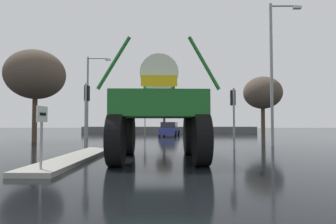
% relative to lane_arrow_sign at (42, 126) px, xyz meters
% --- Properties ---
extents(ground_plane, '(120.00, 120.00, 0.00)m').
position_rel_lane_arrow_sign_xyz_m(ground_plane, '(3.32, 13.62, -1.35)').
color(ground_plane, black).
extents(median_island, '(1.23, 7.47, 0.15)m').
position_rel_lane_arrow_sign_xyz_m(median_island, '(-0.09, 3.16, -1.27)').
color(median_island, '#9E9B93').
rests_on(median_island, ground).
extents(lane_arrow_sign, '(0.07, 0.60, 1.74)m').
position_rel_lane_arrow_sign_xyz_m(lane_arrow_sign, '(0.00, 0.00, 0.00)').
color(lane_arrow_sign, '#99999E').
rests_on(lane_arrow_sign, median_island).
extents(oversize_sprayer, '(4.11, 5.37, 4.31)m').
position_rel_lane_arrow_sign_xyz_m(oversize_sprayer, '(3.12, 3.26, 0.57)').
color(oversize_sprayer, black).
rests_on(oversize_sprayer, ground).
extents(sedan_ahead, '(2.35, 4.31, 1.52)m').
position_rel_lane_arrow_sign_xyz_m(sedan_ahead, '(3.42, 22.54, -0.63)').
color(sedan_ahead, navy).
rests_on(sedan_ahead, ground).
extents(traffic_signal_near_left, '(0.24, 0.54, 3.61)m').
position_rel_lane_arrow_sign_xyz_m(traffic_signal_near_left, '(-1.12, 7.64, 1.28)').
color(traffic_signal_near_left, gray).
rests_on(traffic_signal_near_left, ground).
extents(traffic_signal_near_right, '(0.24, 0.54, 3.34)m').
position_rel_lane_arrow_sign_xyz_m(traffic_signal_near_right, '(7.04, 7.64, 1.09)').
color(traffic_signal_near_right, gray).
rests_on(traffic_signal_near_right, ground).
extents(traffic_signal_far_left, '(0.24, 0.55, 3.28)m').
position_rel_lane_arrow_sign_xyz_m(traffic_signal_far_left, '(0.66, 23.53, 1.04)').
color(traffic_signal_far_left, gray).
rests_on(traffic_signal_far_left, ground).
extents(streetlight_near_right, '(1.98, 0.24, 8.86)m').
position_rel_lane_arrow_sign_xyz_m(streetlight_near_right, '(9.94, 9.34, 3.55)').
color(streetlight_near_right, gray).
rests_on(streetlight_near_right, ground).
extents(streetlight_far_left, '(2.24, 0.24, 7.68)m').
position_rel_lane_arrow_sign_xyz_m(streetlight_far_left, '(-4.08, 18.14, 2.98)').
color(streetlight_far_left, gray).
rests_on(streetlight_far_left, ground).
extents(bare_tree_left, '(4.40, 4.40, 6.98)m').
position_rel_lane_arrow_sign_xyz_m(bare_tree_left, '(-6.73, 13.10, 3.74)').
color(bare_tree_left, '#473828').
rests_on(bare_tree_left, ground).
extents(bare_tree_right, '(4.13, 4.13, 6.47)m').
position_rel_lane_arrow_sign_xyz_m(bare_tree_right, '(13.59, 22.36, 3.34)').
color(bare_tree_right, '#473828').
rests_on(bare_tree_right, ground).
extents(bare_tree_far_center, '(2.67, 2.67, 6.12)m').
position_rel_lane_arrow_sign_xyz_m(bare_tree_far_center, '(2.57, 33.95, 3.55)').
color(bare_tree_far_center, '#473828').
rests_on(bare_tree_far_center, ground).
extents(roadside_barrier, '(24.28, 0.24, 0.90)m').
position_rel_lane_arrow_sign_xyz_m(roadside_barrier, '(3.32, 30.51, -0.90)').
color(roadside_barrier, '#59595B').
rests_on(roadside_barrier, ground).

